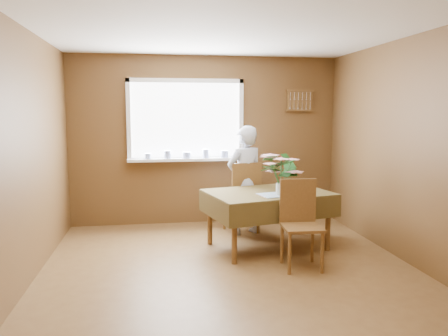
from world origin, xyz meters
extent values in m
plane|color=brown|center=(0.00, 0.00, 0.00)|extent=(4.50, 4.50, 0.00)
plane|color=white|center=(0.00, 0.00, 2.50)|extent=(4.50, 4.50, 0.00)
plane|color=brown|center=(0.00, 2.25, 1.25)|extent=(4.00, 0.00, 4.00)
plane|color=brown|center=(0.00, -2.25, 1.25)|extent=(4.00, 0.00, 4.00)
plane|color=brown|center=(-2.00, 0.00, 1.25)|extent=(0.00, 4.50, 4.50)
plane|color=brown|center=(2.00, 0.00, 1.25)|extent=(0.00, 4.50, 4.50)
cube|color=white|center=(-0.30, 2.23, 1.55)|extent=(1.60, 0.01, 1.10)
cube|color=white|center=(-0.30, 2.22, 2.13)|extent=(1.72, 0.06, 0.06)
cube|color=white|center=(-0.30, 2.22, 0.97)|extent=(1.72, 0.06, 0.06)
cube|color=white|center=(-1.13, 2.22, 1.55)|extent=(0.06, 0.06, 1.22)
cube|color=white|center=(0.53, 2.22, 1.55)|extent=(0.06, 0.06, 1.22)
cube|color=white|center=(-0.30, 2.15, 0.98)|extent=(1.72, 0.20, 0.04)
cylinder|color=white|center=(-0.86, 2.13, 1.04)|extent=(0.09, 0.09, 0.08)
cylinder|color=white|center=(-0.58, 2.13, 1.06)|extent=(0.11, 0.11, 0.12)
cylinder|color=white|center=(-0.30, 2.13, 1.05)|extent=(0.12, 0.12, 0.09)
cylinder|color=white|center=(-0.02, 2.13, 1.06)|extent=(0.10, 0.10, 0.13)
cylinder|color=white|center=(0.26, 2.13, 1.05)|extent=(0.11, 0.11, 0.10)
cube|color=brown|center=(1.45, 2.23, 1.85)|extent=(0.40, 0.03, 0.30)
cube|color=brown|center=(1.45, 2.21, 2.00)|extent=(0.44, 0.04, 0.03)
cube|color=brown|center=(1.45, 2.21, 1.70)|extent=(0.44, 0.04, 0.03)
cylinder|color=brown|center=(0.08, 0.34, 0.33)|extent=(0.06, 0.06, 0.65)
cylinder|color=brown|center=(1.29, 0.62, 0.33)|extent=(0.06, 0.06, 0.65)
cylinder|color=brown|center=(-0.09, 1.10, 0.33)|extent=(0.06, 0.06, 0.65)
cylinder|color=brown|center=(1.11, 1.38, 0.33)|extent=(0.06, 0.06, 0.65)
cube|color=brown|center=(0.60, 0.86, 0.67)|extent=(1.56, 1.22, 0.04)
cube|color=#3B2F15|center=(0.60, 0.86, 0.70)|extent=(1.63, 1.28, 0.01)
cube|color=#3B2F15|center=(0.71, 0.38, 0.56)|extent=(1.41, 0.34, 0.26)
cube|color=#3B2F15|center=(0.49, 1.34, 0.56)|extent=(1.41, 0.34, 0.26)
cube|color=#3B2F15|center=(-0.10, 0.69, 0.56)|extent=(0.23, 0.96, 0.26)
cube|color=#3B2F15|center=(1.30, 1.02, 0.56)|extent=(0.23, 0.96, 0.26)
cube|color=#48A5CD|center=(0.65, 0.63, 0.71)|extent=(0.47, 0.39, 0.01)
cylinder|color=brown|center=(0.56, 1.84, 0.23)|extent=(0.04, 0.04, 0.46)
cylinder|color=brown|center=(0.20, 1.77, 0.23)|extent=(0.04, 0.04, 0.46)
cylinder|color=brown|center=(0.63, 1.48, 0.23)|extent=(0.04, 0.04, 0.46)
cylinder|color=brown|center=(0.27, 1.41, 0.23)|extent=(0.04, 0.04, 0.46)
cube|color=brown|center=(0.42, 1.63, 0.47)|extent=(0.50, 0.50, 0.03)
cube|color=brown|center=(0.45, 1.43, 0.74)|extent=(0.42, 0.11, 0.51)
cylinder|color=brown|center=(0.59, -0.07, 0.22)|extent=(0.04, 0.04, 0.43)
cylinder|color=brown|center=(0.94, -0.09, 0.22)|extent=(0.04, 0.04, 0.43)
cylinder|color=brown|center=(0.61, 0.28, 0.22)|extent=(0.04, 0.04, 0.43)
cylinder|color=brown|center=(0.96, 0.26, 0.22)|extent=(0.04, 0.04, 0.43)
cube|color=brown|center=(0.77, 0.09, 0.45)|extent=(0.43, 0.43, 0.03)
cube|color=brown|center=(0.79, 0.28, 0.71)|extent=(0.41, 0.06, 0.48)
imported|color=white|center=(0.45, 1.51, 0.75)|extent=(0.64, 0.53, 1.49)
cylinder|color=white|center=(0.69, 0.63, 0.77)|extent=(0.11, 0.11, 0.14)
cylinder|color=#33662D|center=(0.69, 0.63, 0.88)|extent=(0.07, 0.07, 0.10)
cylinder|color=white|center=(0.95, 1.05, 0.71)|extent=(0.26, 0.26, 0.01)
cube|color=silver|center=(0.83, 0.67, 0.71)|extent=(0.04, 0.21, 0.00)
camera|label=1|loc=(-0.78, -4.26, 1.69)|focal=35.00mm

